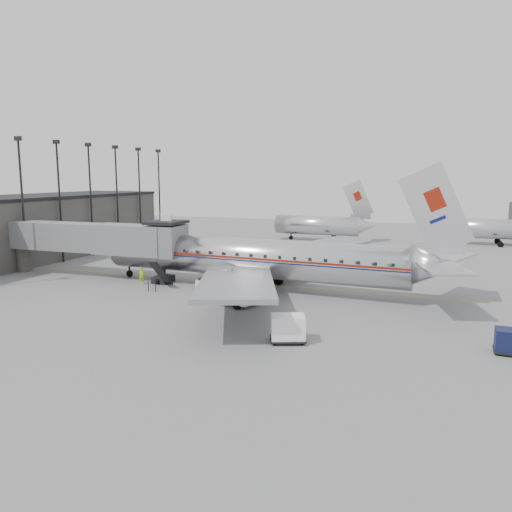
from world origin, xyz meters
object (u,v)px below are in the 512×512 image
Objects in this scene: service_van at (228,287)px; baggage_cart_white at (288,328)px; ramp_worker at (142,276)px; airliner at (256,258)px; baggage_cart_navy at (512,341)px.

service_van is 11.09m from baggage_cart_white.
baggage_cart_white is 22.75m from ramp_worker.
service_van is 3.62× the size of ramp_worker.
baggage_cart_navy is at bearing -25.31° from airliner.
ramp_worker reaches higher than baggage_cart_navy.
ramp_worker is at bearing 126.17° from baggage_cart_white.
baggage_cart_white reaches higher than baggage_cart_navy.
baggage_cart_navy is 13.84m from baggage_cart_white.
airliner is 13.82× the size of baggage_cart_white.
ramp_worker is (-32.68, 9.92, 0.01)m from baggage_cart_navy.
airliner is at bearing 96.59° from baggage_cart_white.
baggage_cart_white is at bearing -27.36° from service_van.
baggage_cart_white reaches higher than ramp_worker.
service_van is (-0.41, -5.96, -1.64)m from airliner.
baggage_cart_navy is 0.73× the size of baggage_cart_white.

